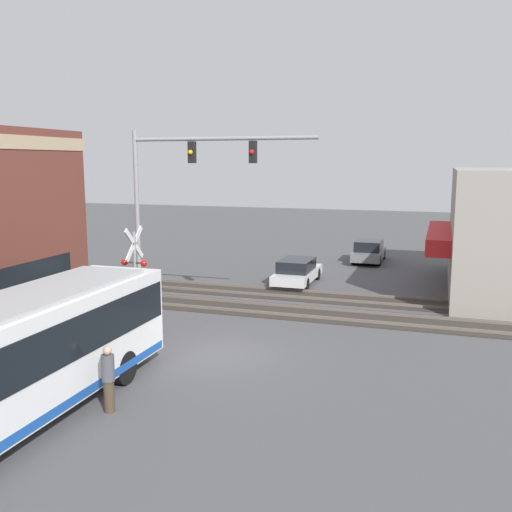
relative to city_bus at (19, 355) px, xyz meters
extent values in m
plane|color=#4C4C4F|center=(6.31, -2.80, -1.75)|extent=(120.00, 120.00, 0.00)
cube|color=red|center=(19.93, -9.75, 0.85)|extent=(8.87, 1.20, 0.80)
cube|color=white|center=(0.01, 0.00, -0.01)|extent=(10.31, 2.55, 2.63)
cube|color=black|center=(0.01, 0.00, 0.39)|extent=(10.11, 2.59, 1.10)
cube|color=#194CA5|center=(0.01, 0.00, -1.15)|extent=(10.11, 2.58, 0.24)
cube|color=#A5A8AA|center=(0.01, 0.00, 1.36)|extent=(8.77, 2.17, 0.12)
cylinder|color=black|center=(2.97, 0.00, -1.25)|extent=(1.00, 2.57, 1.00)
cylinder|color=gray|center=(11.29, 3.05, 2.16)|extent=(0.20, 0.20, 7.81)
cylinder|color=gray|center=(11.29, -1.01, 5.67)|extent=(0.16, 8.12, 0.16)
cube|color=black|center=(11.29, 0.34, 5.12)|extent=(0.30, 0.27, 0.90)
sphere|color=yellow|center=(11.13, 0.34, 5.12)|extent=(0.20, 0.20, 0.20)
cube|color=black|center=(11.29, -2.37, 5.12)|extent=(0.30, 0.27, 0.90)
sphere|color=red|center=(11.13, -2.37, 5.12)|extent=(0.20, 0.20, 0.20)
cylinder|color=gray|center=(9.73, 2.34, 0.05)|extent=(0.14, 0.14, 3.60)
cube|color=white|center=(9.73, 2.34, 1.35)|extent=(1.41, 0.06, 1.41)
cube|color=white|center=(9.73, 2.34, 1.35)|extent=(1.41, 0.06, 1.41)
cylinder|color=#38383A|center=(9.73, 2.34, 0.55)|extent=(0.08, 0.90, 0.08)
sphere|color=red|center=(9.68, 1.89, 0.55)|extent=(0.28, 0.28, 0.28)
sphere|color=red|center=(9.68, 2.79, 0.55)|extent=(0.28, 0.28, 0.28)
cube|color=#332D28|center=(12.31, -2.80, -1.73)|extent=(2.60, 60.00, 0.03)
cube|color=#6B6056|center=(11.60, -2.80, -1.67)|extent=(0.07, 60.00, 0.15)
cube|color=#6B6056|center=(13.03, -2.80, -1.67)|extent=(0.07, 60.00, 0.15)
cube|color=#332D28|center=(15.51, -2.80, -1.73)|extent=(2.60, 60.00, 0.03)
cube|color=#6B6056|center=(14.80, -2.80, -1.67)|extent=(0.07, 60.00, 0.15)
cube|color=#6B6056|center=(16.23, -2.80, -1.67)|extent=(0.07, 60.00, 0.15)
cube|color=silver|center=(18.11, -2.60, -1.24)|extent=(4.44, 1.80, 0.50)
cube|color=black|center=(17.89, -2.60, -0.68)|extent=(2.44, 1.62, 0.62)
cylinder|color=black|center=(19.49, -2.60, -1.43)|extent=(0.64, 1.82, 0.64)
cylinder|color=black|center=(16.73, -2.60, -1.43)|extent=(0.64, 1.82, 0.64)
cube|color=slate|center=(26.15, -5.40, -1.22)|extent=(4.31, 1.80, 0.54)
cube|color=black|center=(25.93, -5.40, -0.62)|extent=(2.37, 1.62, 0.65)
cylinder|color=black|center=(27.48, -5.40, -1.43)|extent=(0.64, 1.82, 0.64)
cylinder|color=black|center=(24.81, -5.40, -1.43)|extent=(0.64, 1.82, 0.64)
cylinder|color=#473828|center=(1.17, -1.76, -1.32)|extent=(0.28, 0.28, 0.85)
cylinder|color=#4C4C51|center=(1.17, -1.76, -0.54)|extent=(0.34, 0.34, 0.71)
sphere|color=tan|center=(1.17, -1.76, -0.08)|extent=(0.23, 0.23, 0.23)
camera|label=1|loc=(-11.02, -9.80, 4.74)|focal=40.00mm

